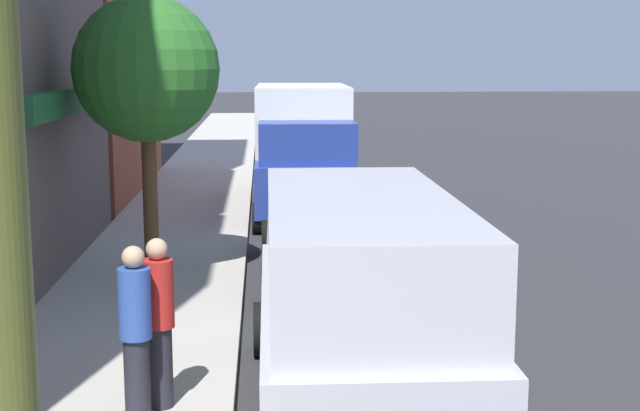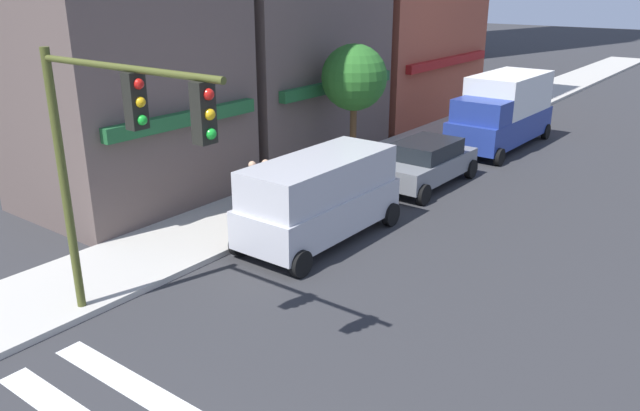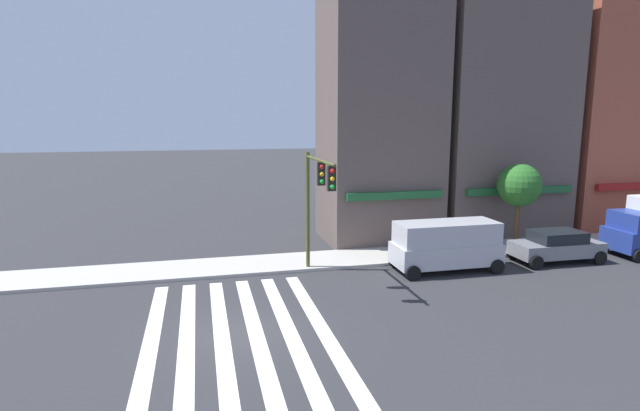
{
  "view_description": "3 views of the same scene",
  "coord_description": "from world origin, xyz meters",
  "px_view_note": "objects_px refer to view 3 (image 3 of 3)",
  "views": [
    {
      "loc": [
        1.35,
        5.67,
        3.7
      ],
      "look_at": [
        16.39,
        4.7,
        1.2
      ],
      "focal_mm": 50.0,
      "sensor_mm": 36.0,
      "label": 1
    },
    {
      "loc": [
        -2.59,
        -4.86,
        6.74
      ],
      "look_at": [
        10.05,
        4.7,
        1.0
      ],
      "focal_mm": 35.0,
      "sensor_mm": 36.0,
      "label": 2
    },
    {
      "loc": [
        -1.07,
        -15.91,
        7.1
      ],
      "look_at": [
        3.79,
        4.0,
        3.5
      ],
      "focal_mm": 28.0,
      "sensor_mm": 36.0,
      "label": 3
    }
  ],
  "objects_px": {
    "traffic_signal": "(317,190)",
    "street_tree": "(519,185)",
    "pedestrian_blue_shirt": "(421,238)",
    "pedestrian_red_jacket": "(429,238)",
    "sedan_grey": "(557,246)",
    "van_silver": "(446,244)"
  },
  "relations": [
    {
      "from": "pedestrian_blue_shirt",
      "to": "traffic_signal",
      "type": "bearing_deg",
      "value": -10.49
    },
    {
      "from": "pedestrian_red_jacket",
      "to": "street_tree",
      "type": "distance_m",
      "value": 6.13
    },
    {
      "from": "van_silver",
      "to": "pedestrian_red_jacket",
      "type": "height_order",
      "value": "van_silver"
    },
    {
      "from": "pedestrian_blue_shirt",
      "to": "pedestrian_red_jacket",
      "type": "distance_m",
      "value": 0.4
    },
    {
      "from": "traffic_signal",
      "to": "street_tree",
      "type": "distance_m",
      "value": 12.31
    },
    {
      "from": "van_silver",
      "to": "street_tree",
      "type": "height_order",
      "value": "street_tree"
    },
    {
      "from": "van_silver",
      "to": "pedestrian_red_jacket",
      "type": "distance_m",
      "value": 2.06
    },
    {
      "from": "van_silver",
      "to": "pedestrian_blue_shirt",
      "type": "relative_size",
      "value": 2.83
    },
    {
      "from": "sedan_grey",
      "to": "street_tree",
      "type": "relative_size",
      "value": 0.97
    },
    {
      "from": "traffic_signal",
      "to": "pedestrian_blue_shirt",
      "type": "height_order",
      "value": "traffic_signal"
    },
    {
      "from": "van_silver",
      "to": "pedestrian_blue_shirt",
      "type": "xyz_separation_m",
      "value": [
        -0.24,
        2.23,
        -0.21
      ]
    },
    {
      "from": "van_silver",
      "to": "pedestrian_red_jacket",
      "type": "xyz_separation_m",
      "value": [
        0.11,
        2.04,
        -0.21
      ]
    },
    {
      "from": "sedan_grey",
      "to": "pedestrian_red_jacket",
      "type": "bearing_deg",
      "value": 161.88
    },
    {
      "from": "van_silver",
      "to": "sedan_grey",
      "type": "distance_m",
      "value": 6.06
    },
    {
      "from": "pedestrian_blue_shirt",
      "to": "street_tree",
      "type": "bearing_deg",
      "value": 153.75
    },
    {
      "from": "traffic_signal",
      "to": "pedestrian_red_jacket",
      "type": "relative_size",
      "value": 3.15
    },
    {
      "from": "pedestrian_blue_shirt",
      "to": "street_tree",
      "type": "xyz_separation_m",
      "value": [
        5.93,
        0.57,
        2.43
      ]
    },
    {
      "from": "traffic_signal",
      "to": "street_tree",
      "type": "xyz_separation_m",
      "value": [
        11.95,
        2.91,
        -0.56
      ]
    },
    {
      "from": "sedan_grey",
      "to": "pedestrian_red_jacket",
      "type": "distance_m",
      "value": 6.28
    },
    {
      "from": "street_tree",
      "to": "pedestrian_red_jacket",
      "type": "bearing_deg",
      "value": -172.27
    },
    {
      "from": "traffic_signal",
      "to": "pedestrian_red_jacket",
      "type": "bearing_deg",
      "value": 18.7
    },
    {
      "from": "pedestrian_red_jacket",
      "to": "pedestrian_blue_shirt",
      "type": "bearing_deg",
      "value": -158.26
    }
  ]
}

